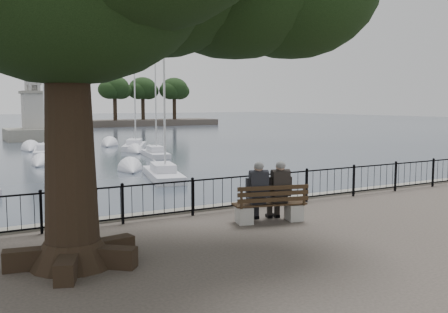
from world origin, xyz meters
TOP-DOWN VIEW (x-y plane):
  - harbor at (0.00, 3.00)m, footprint 260.00×260.00m
  - railing at (0.00, 2.50)m, footprint 22.06×0.06m
  - bench at (0.43, 0.80)m, footprint 2.01×1.04m
  - person_left at (0.14, 0.99)m, footprint 0.59×0.87m
  - person_right at (0.72, 0.84)m, footprint 0.59×0.87m
  - lion_monument at (2.00, 49.93)m, footprint 6.19×6.19m
  - sailboat_b at (-0.52, 21.66)m, footprint 3.13×5.31m
  - sailboat_c at (3.48, 15.54)m, footprint 2.72×5.71m
  - sailboat_d at (7.39, 26.66)m, footprint 2.19×5.15m
  - sailboat_f at (0.15, 32.44)m, footprint 2.74×6.20m
  - sailboat_g at (8.23, 33.92)m, footprint 4.05×6.24m
  - far_shore at (25.54, 79.46)m, footprint 30.00×8.60m

SIDE VIEW (x-z plane):
  - sailboat_d at x=7.39m, z-range -5.35..3.93m
  - sailboat_g at x=8.23m, z-range -5.94..4.54m
  - sailboat_b at x=-0.52m, z-range -5.84..4.47m
  - sailboat_c at x=3.48m, z-range -6.47..5.15m
  - sailboat_f at x=0.15m, z-range -7.14..5.86m
  - harbor at x=0.00m, z-range -1.10..0.10m
  - bench at x=0.43m, z-range -0.15..0.86m
  - railing at x=0.00m, z-range 0.06..1.06m
  - person_left at x=0.14m, z-range -0.06..1.55m
  - person_right at x=0.72m, z-range -0.06..1.55m
  - lion_monument at x=2.00m, z-range -3.25..5.83m
  - far_shore at x=25.54m, z-range -1.59..7.59m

